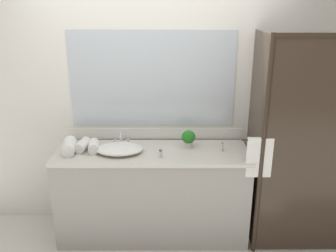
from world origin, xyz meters
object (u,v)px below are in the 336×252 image
at_px(sink_basin, 119,149).
at_px(amenity_bottle_body_wash, 222,147).
at_px(amenity_bottle_shampoo, 160,154).
at_px(rolled_towel_middle, 82,145).
at_px(faucet, 121,141).
at_px(potted_plant, 188,138).
at_px(rolled_towel_far_edge, 93,147).
at_px(rolled_towel_near_edge, 69,146).

height_order(sink_basin, amenity_bottle_body_wash, amenity_bottle_body_wash).
relative_size(sink_basin, amenity_bottle_shampoo, 5.84).
bearing_deg(rolled_towel_middle, faucet, 17.52).
height_order(potted_plant, amenity_bottle_body_wash, potted_plant).
bearing_deg(faucet, rolled_towel_middle, -162.48).
distance_m(rolled_towel_middle, rolled_towel_far_edge, 0.12).
height_order(potted_plant, rolled_towel_far_edge, potted_plant).
relative_size(amenity_bottle_shampoo, rolled_towel_far_edge, 0.41).
bearing_deg(rolled_towel_middle, sink_basin, -8.92).
distance_m(sink_basin, amenity_bottle_body_wash, 0.95).
bearing_deg(faucet, sink_basin, -90.00).
relative_size(faucet, amenity_bottle_body_wash, 1.95).
relative_size(faucet, rolled_towel_middle, 0.83).
bearing_deg(faucet, amenity_bottle_shampoo, -36.38).
xyz_separation_m(faucet, rolled_towel_far_edge, (-0.24, -0.15, 0.01)).
distance_m(faucet, amenity_bottle_shampoo, 0.47).
bearing_deg(rolled_towel_middle, amenity_bottle_shampoo, -13.04).
bearing_deg(rolled_towel_near_edge, faucet, 19.93).
xyz_separation_m(potted_plant, amenity_bottle_body_wash, (0.31, -0.08, -0.06)).
bearing_deg(rolled_towel_near_edge, amenity_bottle_shampoo, -7.65).
height_order(amenity_bottle_shampoo, rolled_towel_middle, rolled_towel_middle).
bearing_deg(amenity_bottle_body_wash, amenity_bottle_shampoo, -165.88).
distance_m(sink_basin, rolled_towel_far_edge, 0.24).
xyz_separation_m(sink_basin, amenity_bottle_shampoo, (0.38, -0.11, -0.00)).
distance_m(amenity_bottle_shampoo, rolled_towel_middle, 0.75).
distance_m(sink_basin, potted_plant, 0.65).
bearing_deg(potted_plant, sink_basin, -170.05).
bearing_deg(potted_plant, amenity_bottle_body_wash, -15.02).
bearing_deg(potted_plant, rolled_towel_near_edge, -174.10).
xyz_separation_m(potted_plant, rolled_towel_middle, (-0.99, -0.06, -0.05)).
height_order(amenity_bottle_shampoo, rolled_towel_far_edge, rolled_towel_far_edge).
relative_size(sink_basin, rolled_towel_near_edge, 1.72).
xyz_separation_m(potted_plant, amenity_bottle_shampoo, (-0.26, -0.23, -0.06)).
bearing_deg(amenity_bottle_shampoo, rolled_towel_far_edge, 167.93).
bearing_deg(rolled_towel_near_edge, rolled_towel_far_edge, 5.12).
height_order(faucet, amenity_bottle_shampoo, faucet).
height_order(potted_plant, rolled_towel_near_edge, potted_plant).
xyz_separation_m(faucet, amenity_bottle_body_wash, (0.95, -0.14, -0.00)).
distance_m(faucet, amenity_bottle_body_wash, 0.96).
xyz_separation_m(faucet, rolled_towel_near_edge, (-0.46, -0.17, 0.02)).
height_order(sink_basin, potted_plant, potted_plant).
height_order(amenity_bottle_body_wash, rolled_towel_middle, rolled_towel_middle).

